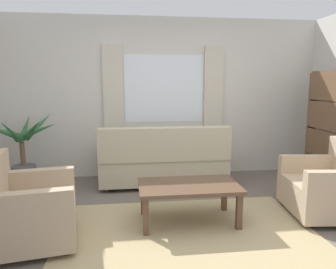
% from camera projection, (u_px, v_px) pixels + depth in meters
% --- Properties ---
extents(ground_plane, '(6.24, 6.24, 0.00)m').
position_uv_depth(ground_plane, '(188.00, 233.00, 3.23)').
color(ground_plane, '#6B6056').
extents(wall_back, '(5.32, 0.12, 2.60)m').
position_uv_depth(wall_back, '(164.00, 98.00, 5.23)').
color(wall_back, silver).
rests_on(wall_back, ground_plane).
extents(window_with_curtains, '(1.98, 0.07, 1.40)m').
position_uv_depth(window_with_curtains, '(164.00, 89.00, 5.13)').
color(window_with_curtains, white).
extents(area_rug, '(2.64, 1.77, 0.01)m').
position_uv_depth(area_rug, '(188.00, 233.00, 3.23)').
color(area_rug, tan).
rests_on(area_rug, ground_plane).
extents(couch, '(1.90, 0.82, 0.92)m').
position_uv_depth(couch, '(163.00, 161.00, 4.75)').
color(couch, '#BCB293').
rests_on(couch, ground_plane).
extents(armchair_left, '(0.95, 0.96, 0.88)m').
position_uv_depth(armchair_left, '(24.00, 209.00, 2.96)').
color(armchair_left, tan).
rests_on(armchair_left, ground_plane).
extents(armchair_right, '(0.91, 0.93, 0.88)m').
position_uv_depth(armchair_right, '(330.00, 186.00, 3.62)').
color(armchair_right, tan).
rests_on(armchair_right, ground_plane).
extents(coffee_table, '(1.10, 0.64, 0.44)m').
position_uv_depth(coffee_table, '(189.00, 189.00, 3.44)').
color(coffee_table, brown).
rests_on(coffee_table, ground_plane).
extents(potted_plant, '(1.04, 1.02, 1.12)m').
position_uv_depth(potted_plant, '(24.00, 154.00, 4.54)').
color(potted_plant, '#56565B').
rests_on(potted_plant, ground_plane).
extents(bookshelf, '(0.30, 0.94, 1.72)m').
position_uv_depth(bookshelf, '(332.00, 137.00, 4.53)').
color(bookshelf, brown).
rests_on(bookshelf, ground_plane).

